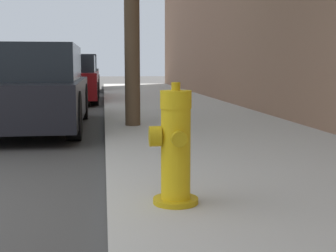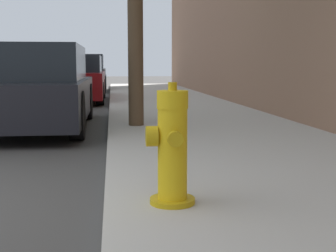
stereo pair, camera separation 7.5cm
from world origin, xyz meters
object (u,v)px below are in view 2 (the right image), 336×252
Objects in this scene: parked_car_mid at (71,79)px; parked_car_far at (83,74)px; parked_car_near at (33,89)px; fire_hydrant at (172,149)px.

parked_car_mid is 1.04× the size of parked_car_far.
parked_car_far reaches higher than parked_car_near.
fire_hydrant is at bearing -81.59° from parked_car_mid.
fire_hydrant is 0.20× the size of parked_car_far.
parked_car_near is 1.01× the size of parked_car_mid.
parked_car_near is 1.04× the size of parked_car_far.
fire_hydrant is 4.98m from parked_car_near.
parked_car_far is (-1.52, 15.91, 0.21)m from fire_hydrant.
parked_car_mid reaches higher than fire_hydrant.
fire_hydrant is 0.20× the size of parked_car_mid.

